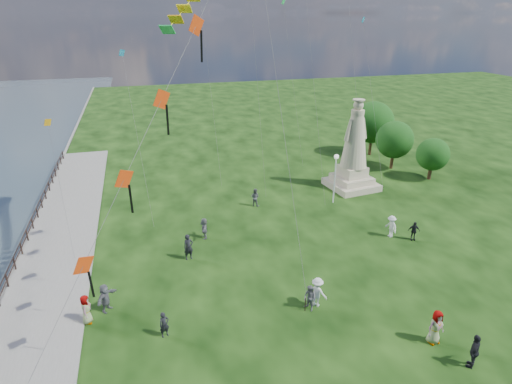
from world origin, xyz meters
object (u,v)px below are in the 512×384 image
object	(u,v)px
statue	(354,156)
person_1	(310,298)
person_6	(188,247)
person_11	(204,228)
lamppost	(336,168)
person_0	(164,325)
person_7	(255,197)
person_10	(86,309)
person_3	(474,351)
person_4	(436,327)
person_8	(391,226)
person_2	(317,292)
person_5	(105,298)
person_9	(414,231)

from	to	relation	value
statue	person_1	world-z (taller)	statue
person_6	person_11	world-z (taller)	person_6
lamppost	person_0	size ratio (longest dim) A/B	3.07
person_0	person_6	bearing A→B (deg)	53.39
person_7	person_10	xyz separation A→B (m)	(-12.93, -12.37, 0.06)
person_3	person_4	world-z (taller)	person_4
lamppost	person_1	size ratio (longest dim) A/B	2.83
person_4	person_10	distance (m)	18.39
person_4	person_8	world-z (taller)	person_4
person_1	person_2	bearing A→B (deg)	91.42
person_11	person_5	bearing A→B (deg)	-40.23
person_11	person_9	bearing A→B (deg)	76.93
person_2	person_6	size ratio (longest dim) A/B	0.98
person_10	person_0	bearing A→B (deg)	-112.13
person_1	person_3	world-z (taller)	person_3
person_1	person_8	xyz separation A→B (m)	(9.20, 6.43, 0.07)
person_4	person_6	xyz separation A→B (m)	(-11.05, 11.48, -0.03)
person_5	person_7	xyz separation A→B (m)	(11.97, 11.58, -0.06)
person_5	person_7	world-z (taller)	person_5
person_2	person_4	size ratio (longest dim) A/B	0.95
statue	person_9	world-z (taller)	statue
lamppost	person_4	world-z (taller)	lamppost
person_5	person_6	distance (m)	6.76
person_0	person_10	bearing A→B (deg)	130.92
person_1	person_3	xyz separation A→B (m)	(5.89, -6.03, 0.13)
person_8	person_10	xyz separation A→B (m)	(-21.28, -4.16, -0.00)
person_5	person_7	bearing A→B (deg)	-10.99
person_0	person_11	world-z (taller)	person_11
lamppost	person_8	world-z (taller)	lamppost
lamppost	person_3	distance (m)	19.68
person_7	person_6	bearing A→B (deg)	86.04
lamppost	person_0	distance (m)	20.90
person_4	person_7	distance (m)	19.27
person_2	person_11	bearing A→B (deg)	-17.40
person_6	person_9	size ratio (longest dim) A/B	1.25
person_0	person_9	xyz separation A→B (m)	(18.66, 5.51, 0.01)
person_7	person_11	bearing A→B (deg)	80.08
lamppost	person_11	world-z (taller)	lamppost
statue	person_10	xyz separation A→B (m)	(-23.08, -13.97, -2.36)
statue	person_11	xyz separation A→B (m)	(-15.36, -6.19, -2.41)
person_0	person_10	world-z (taller)	person_10
person_2	person_11	xyz separation A→B (m)	(-4.92, 9.79, -0.10)
person_2	person_5	xyz separation A→B (m)	(-11.67, 2.79, -0.05)
statue	person_2	bearing A→B (deg)	-130.69
lamppost	person_0	world-z (taller)	lamppost
person_11	person_10	bearing A→B (deg)	-41.02
person_0	person_2	distance (m)	8.66
person_0	person_8	bearing A→B (deg)	0.48
person_2	person_11	world-z (taller)	person_2
person_7	person_9	bearing A→B (deg)	175.63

